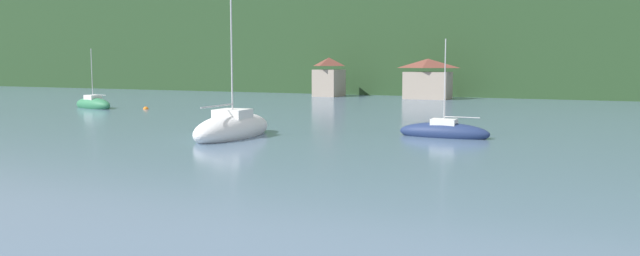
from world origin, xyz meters
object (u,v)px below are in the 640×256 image
(shore_building_westcentral, at_px, (428,79))
(mooring_buoy_far, at_px, (146,109))
(sailboat_far_1, at_px, (93,104))
(sailboat_far_5, at_px, (233,129))
(sailboat_far_0, at_px, (444,132))
(shore_building_west, at_px, (329,77))

(shore_building_westcentral, distance_m, mooring_buoy_far, 37.80)
(shore_building_westcentral, relative_size, sailboat_far_1, 0.92)
(sailboat_far_5, relative_size, mooring_buoy_far, 18.58)
(shore_building_westcentral, xyz_separation_m, mooring_buoy_far, (-20.92, -31.37, -2.63))
(sailboat_far_5, xyz_separation_m, mooring_buoy_far, (-21.94, 16.13, -0.54))
(shore_building_westcentral, relative_size, sailboat_far_0, 0.94)
(shore_building_west, distance_m, mooring_buoy_far, 32.38)
(sailboat_far_1, xyz_separation_m, sailboat_far_5, (28.08, -14.84, 0.13))
(sailboat_far_5, distance_m, mooring_buoy_far, 27.23)
(shore_building_west, distance_m, sailboat_far_5, 50.44)
(sailboat_far_0, xyz_separation_m, mooring_buoy_far, (-34.15, 10.14, -0.34))
(shore_building_westcentral, height_order, sailboat_far_0, sailboat_far_0)
(shore_building_westcentral, bearing_deg, sailboat_far_5, -88.76)
(shore_building_west, height_order, shore_building_westcentral, shore_building_west)
(sailboat_far_1, relative_size, sailboat_far_5, 0.64)
(shore_building_westcentral, xyz_separation_m, sailboat_far_1, (-27.05, -32.66, -2.22))
(sailboat_far_0, height_order, sailboat_far_1, sailboat_far_1)
(shore_building_westcentral, height_order, mooring_buoy_far, shore_building_westcentral)
(sailboat_far_0, xyz_separation_m, sailboat_far_1, (-40.29, 8.85, 0.07))
(sailboat_far_1, height_order, sailboat_far_5, sailboat_far_5)
(shore_building_west, bearing_deg, shore_building_westcentral, -1.22)
(shore_building_westcentral, height_order, sailboat_far_1, sailboat_far_1)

